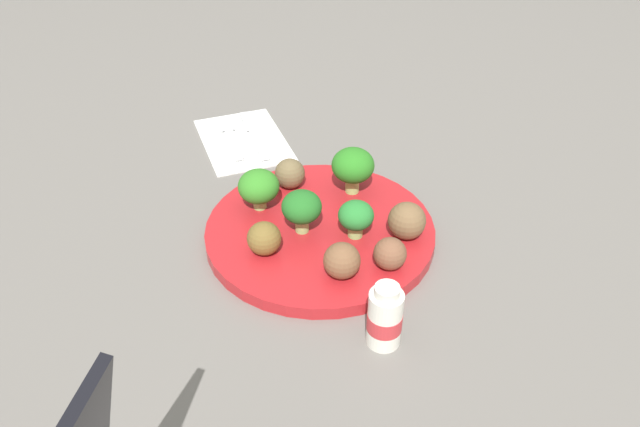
{
  "coord_description": "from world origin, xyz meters",
  "views": [
    {
      "loc": [
        -0.57,
        0.2,
        0.49
      ],
      "look_at": [
        0.0,
        0.0,
        0.04
      ],
      "focal_mm": 35.54,
      "sensor_mm": 36.0,
      "label": 1
    }
  ],
  "objects": [
    {
      "name": "plate",
      "position": [
        0.0,
        0.0,
        0.01
      ],
      "size": [
        0.28,
        0.28,
        0.02
      ],
      "primitive_type": "cylinder",
      "color": "red",
      "rests_on": "ground_plane"
    },
    {
      "name": "broccoli_floret_front_right",
      "position": [
        0.06,
        -0.06,
        0.05
      ],
      "size": [
        0.06,
        0.06,
        0.06
      ],
      "color": "#A1C469",
      "rests_on": "plate"
    },
    {
      "name": "knife",
      "position": [
        0.26,
        0.02,
        0.01
      ],
      "size": [
        0.15,
        0.02,
        0.01
      ],
      "color": "silver",
      "rests_on": "napkin"
    },
    {
      "name": "ground_plane",
      "position": [
        0.0,
        0.0,
        0.0
      ],
      "size": [
        4.0,
        4.0,
        0.0
      ],
      "primitive_type": "plane",
      "color": "slate"
    },
    {
      "name": "meatball_front_left",
      "position": [
        -0.09,
        -0.05,
        0.03
      ],
      "size": [
        0.04,
        0.04,
        0.04
      ],
      "primitive_type": "sphere",
      "color": "brown",
      "rests_on": "plate"
    },
    {
      "name": "broccoli_floret_mid_right",
      "position": [
        0.0,
        0.02,
        0.05
      ],
      "size": [
        0.05,
        0.05,
        0.05
      ],
      "color": "#9EC06E",
      "rests_on": "plate"
    },
    {
      "name": "napkin",
      "position": [
        0.26,
        0.03,
        0.0
      ],
      "size": [
        0.17,
        0.12,
        0.01
      ],
      "primitive_type": "cube",
      "rotation": [
        0.0,
        0.0,
        0.02
      ],
      "color": "white",
      "rests_on": "ground_plane"
    },
    {
      "name": "broccoli_floret_back_left",
      "position": [
        -0.03,
        -0.03,
        0.04
      ],
      "size": [
        0.04,
        0.04,
        0.05
      ],
      "color": "#94C46A",
      "rests_on": "plate"
    },
    {
      "name": "meatball_mid_left",
      "position": [
        0.1,
        0.01,
        0.04
      ],
      "size": [
        0.04,
        0.04,
        0.04
      ],
      "primitive_type": "sphere",
      "color": "brown",
      "rests_on": "plate"
    },
    {
      "name": "meatball_back_right",
      "position": [
        -0.02,
        0.08,
        0.04
      ],
      "size": [
        0.04,
        0.04,
        0.04
      ],
      "primitive_type": "sphere",
      "color": "brown",
      "rests_on": "plate"
    },
    {
      "name": "fork",
      "position": [
        0.26,
        0.05,
        0.01
      ],
      "size": [
        0.12,
        0.02,
        0.01
      ],
      "color": "silver",
      "rests_on": "napkin"
    },
    {
      "name": "yogurt_bottle",
      "position": [
        -0.18,
        -0.01,
        0.03
      ],
      "size": [
        0.04,
        0.04,
        0.07
      ],
      "color": "white",
      "rests_on": "ground_plane"
    },
    {
      "name": "meatball_front_right",
      "position": [
        -0.09,
        0.01,
        0.04
      ],
      "size": [
        0.04,
        0.04,
        0.04
      ],
      "primitive_type": "sphere",
      "color": "brown",
      "rests_on": "plate"
    },
    {
      "name": "broccoli_floret_back_right",
      "position": [
        0.06,
        0.06,
        0.05
      ],
      "size": [
        0.05,
        0.05,
        0.05
      ],
      "color": "#95BB67",
      "rests_on": "plate"
    },
    {
      "name": "meatball_center",
      "position": [
        -0.05,
        -0.09,
        0.04
      ],
      "size": [
        0.05,
        0.05,
        0.05
      ],
      "primitive_type": "sphere",
      "color": "brown",
      "rests_on": "plate"
    }
  ]
}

